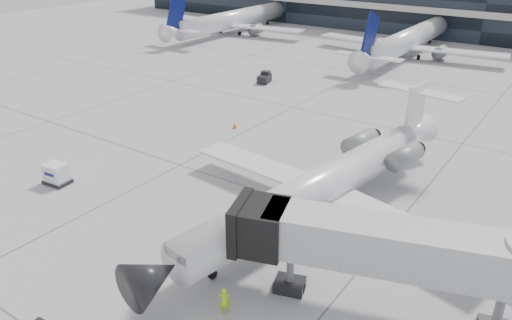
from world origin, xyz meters
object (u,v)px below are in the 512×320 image
Objects in this scene: ramp_worker at (224,301)px; cargo_uld at (56,174)px; jet_bridge at (410,250)px; regional_jet at (324,183)px.

cargo_uld reaches higher than ramp_worker.
cargo_uld is (-29.57, -1.44, -3.29)m from jet_bridge.
jet_bridge is at bearing -3.18° from cargo_uld.
regional_jet is 11.37m from jet_bridge.
ramp_worker is at bearing -17.40° from cargo_uld.
ramp_worker is (0.62, -12.88, -1.67)m from regional_jet.
cargo_uld is (-21.46, 4.34, 0.03)m from ramp_worker.
regional_jet is 18.70× the size of ramp_worker.
ramp_worker is 21.90m from cargo_uld.
regional_jet is 13.93× the size of cargo_uld.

